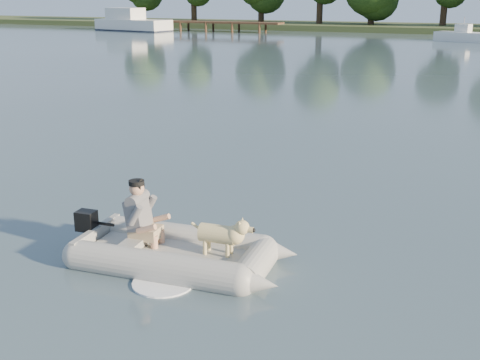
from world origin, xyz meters
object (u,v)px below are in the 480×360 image
at_px(dock, 201,26).
at_px(dinghy, 178,229).
at_px(cabin_cruiser, 133,19).
at_px(dog, 218,237).
at_px(motorboat, 465,30).
at_px(man, 139,211).

bearing_deg(dock, dinghy, -63.52).
xyz_separation_m(dinghy, cabin_cruiser, (-32.89, 49.67, 0.65)).
bearing_deg(dinghy, dog, 4.57).
xyz_separation_m(dock, motorboat, (26.73, -4.39, 0.42)).
height_order(dinghy, man, man).
bearing_deg(dinghy, cabin_cruiser, 119.21).
bearing_deg(dock, dog, -62.96).
relative_size(dinghy, dog, 4.91).
bearing_deg(dock, motorboat, -9.34).
height_order(dinghy, motorboat, motorboat).
bearing_deg(cabin_cruiser, dog, -45.19).
xyz_separation_m(dog, cabin_cruiser, (-33.48, 49.58, 0.71)).
height_order(dock, cabin_cruiser, cabin_cruiser).
bearing_deg(dog, man, 180.00).
relative_size(dock, man, 18.20).
height_order(dock, dog, dock).
height_order(dock, man, man).
bearing_deg(dog, dock, 112.73).
relative_size(man, motorboat, 0.20).
relative_size(dock, dinghy, 4.28).
xyz_separation_m(man, motorboat, (1.59, 47.37, 0.23)).
bearing_deg(man, dinghy, -4.24).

